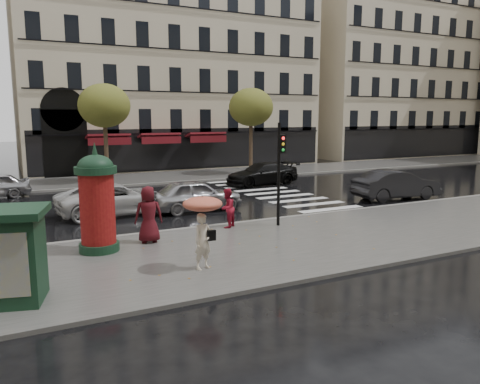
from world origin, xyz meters
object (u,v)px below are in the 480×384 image
car_silver (195,195)px  car_white (116,199)px  woman_umbrella (203,220)px  man_burgundy (149,214)px  traffic_light (280,164)px  newsstand (6,255)px  car_black (262,174)px  car_darkgrey (396,185)px  morris_column (97,200)px  woman_red (227,208)px

car_silver → car_white: 3.69m
woman_umbrella → man_burgundy: bearing=99.4°
traffic_light → newsstand: (-9.88, -3.84, -1.34)m
car_silver → car_black: car_silver is taller
newsstand → car_silver: size_ratio=0.50×
traffic_light → car_white: bearing=132.7°
car_silver → car_darkgrey: car_darkgrey is taller
man_burgundy → morris_column: bearing=20.1°
car_darkgrey → man_burgundy: bearing=107.7°
newsstand → car_silver: bearing=46.8°
man_burgundy → traffic_light: (5.39, 0.10, 1.51)m
woman_umbrella → car_black: (10.27, 14.74, -0.83)m
newsstand → car_darkgrey: newsstand is taller
car_silver → man_burgundy: bearing=142.7°
woman_umbrella → woman_red: (2.81, 4.33, -0.66)m
woman_umbrella → morris_column: bearing=125.9°
woman_red → man_burgundy: size_ratio=0.79×
car_silver → car_black: 9.48m
morris_column → car_darkgrey: bearing=11.6°
woman_red → morris_column: morris_column is taller
car_darkgrey → car_black: (-3.87, 8.12, -0.07)m
woman_umbrella → man_burgundy: size_ratio=1.10×
morris_column → car_black: size_ratio=0.71×
newsstand → car_black: 21.41m
traffic_light → car_silver: size_ratio=0.92×
woman_red → car_black: (7.46, 10.41, -0.17)m
morris_column → car_white: morris_column is taller
car_black → woman_umbrella: bearing=-38.8°
traffic_light → newsstand: bearing=-158.8°
woman_red → car_white: bearing=-96.2°
traffic_light → newsstand: traffic_light is taller
car_black → car_darkgrey: bearing=21.5°
woman_red → car_black: 12.81m
morris_column → car_darkgrey: size_ratio=0.74×
woman_red → car_black: size_ratio=0.31×
car_white → man_burgundy: bearing=173.3°
car_white → traffic_light: bearing=-143.0°
traffic_light → car_darkgrey: (9.33, 2.97, -1.83)m
woman_umbrella → woman_red: size_ratio=1.40×
woman_umbrella → car_silver: 9.11m
morris_column → car_white: size_ratio=0.67×
traffic_light → car_silver: (-1.70, 4.88, -1.86)m
woman_red → car_silver: 4.21m
woman_red → man_burgundy: man_burgundy is taller
traffic_light → newsstand: 10.68m
traffic_light → car_darkgrey: 9.96m
woman_umbrella → car_darkgrey: woman_umbrella is taller
car_white → car_black: size_ratio=1.06×
man_burgundy → car_darkgrey: man_burgundy is taller
car_white → car_black: 12.01m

